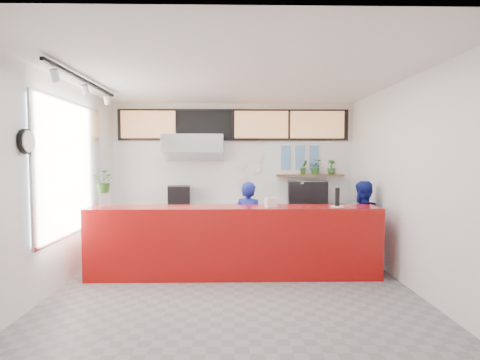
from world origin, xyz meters
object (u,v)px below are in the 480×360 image
(service_counter, at_px, (234,242))
(espresso_machine, at_px, (307,193))
(panini_oven, at_px, (179,196))
(staff_right, at_px, (361,223))
(staff_center, at_px, (249,224))
(pepper_mill, at_px, (337,197))

(service_counter, distance_m, espresso_machine, 2.42)
(panini_oven, distance_m, staff_right, 3.56)
(staff_center, relative_size, staff_right, 1.00)
(staff_center, relative_size, pepper_mill, 5.18)
(service_counter, bearing_deg, staff_right, 14.28)
(panini_oven, distance_m, espresso_machine, 2.62)
(panini_oven, bearing_deg, service_counter, -67.41)
(espresso_machine, height_order, staff_right, staff_right)
(staff_right, relative_size, pepper_mill, 5.19)
(panini_oven, height_order, staff_right, staff_right)
(espresso_machine, relative_size, pepper_mill, 2.71)
(espresso_machine, bearing_deg, staff_center, -129.39)
(service_counter, relative_size, staff_right, 3.07)
(service_counter, distance_m, pepper_mill, 1.75)
(espresso_machine, bearing_deg, staff_right, -55.01)
(espresso_machine, height_order, staff_center, staff_center)
(staff_right, bearing_deg, staff_center, -21.45)
(service_counter, xyz_separation_m, pepper_mill, (1.60, -0.07, 0.71))
(service_counter, bearing_deg, panini_oven, 121.88)
(service_counter, xyz_separation_m, espresso_machine, (1.50, 1.80, 0.60))
(pepper_mill, bearing_deg, espresso_machine, 92.90)
(service_counter, height_order, staff_right, staff_right)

